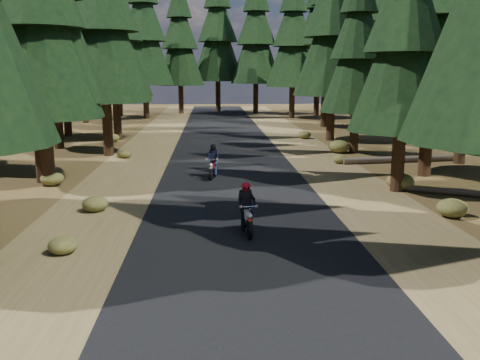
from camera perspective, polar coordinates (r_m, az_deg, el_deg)
The scene contains 10 objects.
ground at distance 15.42m, azimuth 0.31°, elevation -5.12°, with size 120.00×120.00×0.00m, color #463619.
road at distance 20.26m, azimuth -0.55°, elevation -1.07°, with size 6.00×100.00×0.01m, color black.
shoulder_l at distance 20.57m, azimuth -13.46°, elevation -1.20°, with size 3.20×100.00×0.01m, color brown.
shoulder_r at distance 20.97m, azimuth 12.11°, elevation -0.90°, with size 3.20×100.00×0.01m, color brown.
pine_forest at distance 35.98m, azimuth -1.84°, elevation 17.03°, with size 34.59×55.08×16.32m.
log_near at distance 27.58m, azimuth 16.77°, elevation 2.13°, with size 0.32×0.32×6.02m, color #4C4233.
log_far at distance 20.91m, azimuth 21.92°, elevation -1.19°, with size 0.24×0.24×4.12m, color #4C4233.
understory_shrubs at distance 22.89m, azimuth 3.87°, elevation 1.07°, with size 14.63×29.17×0.71m.
rider_lead at distance 14.76m, azimuth 0.72°, elevation -3.95°, with size 0.62×1.63×1.42m.
rider_follow at distance 22.44m, azimuth -2.91°, elevation 1.39°, with size 0.72×1.65×1.42m.
Camera 1 is at (-0.90, -14.75, 4.40)m, focal length 40.00 mm.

